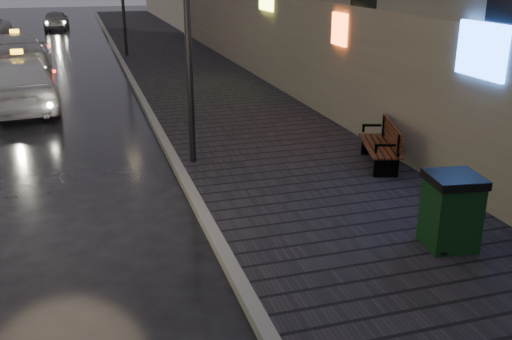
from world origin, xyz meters
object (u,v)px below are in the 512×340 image
(lamp_near, at_px, (187,0))
(bench, at_px, (383,144))
(trash_bin, at_px, (451,210))
(car_far, at_px, (56,20))
(taxi_near, at_px, (21,82))
(taxi_mid, at_px, (17,54))

(lamp_near, height_order, bench, lamp_near)
(trash_bin, relative_size, car_far, 0.30)
(trash_bin, bearing_deg, bench, 84.89)
(lamp_near, height_order, taxi_near, lamp_near)
(bench, relative_size, trash_bin, 1.66)
(trash_bin, relative_size, taxi_mid, 0.20)
(bench, bearing_deg, taxi_near, 150.63)
(taxi_mid, relative_size, car_far, 1.49)
(trash_bin, xyz_separation_m, taxi_near, (-6.77, 11.76, 0.11))
(car_far, bearing_deg, taxi_mid, 89.38)
(taxi_near, bearing_deg, car_far, -97.36)
(lamp_near, height_order, car_far, lamp_near)
(bench, relative_size, taxi_mid, 0.33)
(bench, bearing_deg, car_far, 120.19)
(trash_bin, distance_m, taxi_mid, 19.66)
(trash_bin, height_order, taxi_mid, taxi_mid)
(bench, distance_m, car_far, 32.94)
(lamp_near, bearing_deg, car_far, 96.32)
(taxi_near, height_order, taxi_mid, taxi_near)
(lamp_near, distance_m, bench, 4.95)
(lamp_near, relative_size, taxi_near, 1.08)
(trash_bin, bearing_deg, car_far, 108.51)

